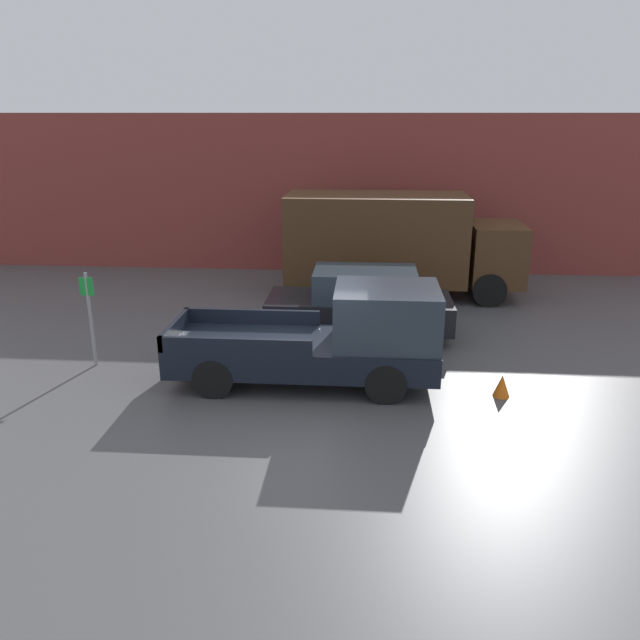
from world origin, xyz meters
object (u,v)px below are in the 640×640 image
Objects in this scene: pickup_truck at (332,339)px; parking_sign at (90,314)px; traffic_cone at (502,386)px; car at (361,303)px; delivery_truck at (395,242)px.

parking_sign is (-5.32, 0.56, 0.23)m from pickup_truck.
parking_sign is 4.64× the size of traffic_cone.
pickup_truck reaches higher than car.
delivery_truck is at bearing 42.59° from parking_sign.
delivery_truck is (0.95, 3.86, 0.81)m from car.
pickup_truck is 2.57× the size of parking_sign.
parking_sign is (-6.81, -6.26, -0.46)m from delivery_truck.
parking_sign is (-5.86, -2.40, 0.35)m from car.
car is 0.65× the size of delivery_truck.
delivery_truck reaches higher than parking_sign.
pickup_truck is 7.01m from delivery_truck.
car is 4.44m from traffic_cone.
delivery_truck is 7.60m from traffic_cone.
pickup_truck is 11.91× the size of traffic_cone.
pickup_truck is 0.77× the size of delivery_truck.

